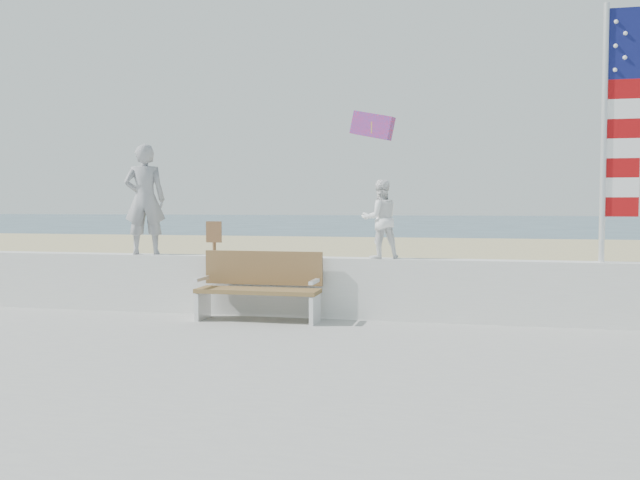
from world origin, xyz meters
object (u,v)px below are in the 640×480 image
at_px(child, 380,219).
at_px(bench, 260,285).
at_px(flag, 614,121).
at_px(adult, 145,199).

xyz_separation_m(child, bench, (-1.71, -0.45, -0.97)).
bearing_deg(child, flag, 156.46).
relative_size(adult, flag, 0.50).
distance_m(adult, bench, 2.44).
distance_m(adult, child, 3.76).
height_order(adult, bench, adult).
bearing_deg(flag, child, 180.00).
bearing_deg(bench, child, 14.91).
bearing_deg(child, adult, -23.54).
relative_size(adult, child, 1.51).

